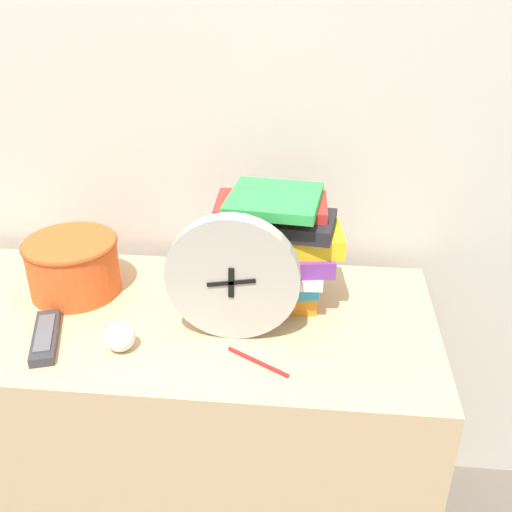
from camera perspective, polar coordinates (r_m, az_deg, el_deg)
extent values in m
cube|color=beige|center=(1.44, -7.21, 18.51)|extent=(6.00, 0.04, 2.40)
cube|color=tan|center=(1.54, -7.93, -16.60)|extent=(1.18, 0.52, 0.71)
cylinder|color=#B7B2A8|center=(1.17, -2.25, -2.09)|extent=(0.27, 0.04, 0.27)
cylinder|color=white|center=(1.16, -2.32, -2.36)|extent=(0.24, 0.01, 0.24)
cube|color=black|center=(1.16, -2.37, -2.51)|extent=(0.01, 0.01, 0.06)
cube|color=black|center=(1.16, -2.37, -2.51)|extent=(0.10, 0.01, 0.02)
cylinder|color=black|center=(1.16, -2.37, -2.51)|extent=(0.01, 0.00, 0.01)
cube|color=orange|center=(1.35, 1.65, -3.37)|extent=(0.20, 0.16, 0.04)
cube|color=#2D9ED1|center=(1.33, 1.79, -1.72)|extent=(0.20, 0.19, 0.04)
cube|color=white|center=(1.29, 1.48, -1.11)|extent=(0.22, 0.17, 0.02)
cube|color=#7A3899|center=(1.29, 2.58, 0.22)|extent=(0.23, 0.20, 0.04)
cube|color=yellow|center=(1.27, 2.78, 1.76)|extent=(0.25, 0.16, 0.04)
cube|color=#232328|center=(1.25, 2.27, 3.21)|extent=(0.24, 0.15, 0.03)
cube|color=red|center=(1.26, 1.47, 4.83)|extent=(0.24, 0.14, 0.02)
cube|color=green|center=(1.23, 1.77, 5.38)|extent=(0.20, 0.20, 0.02)
cylinder|color=#E05623|center=(1.41, -17.01, -0.94)|extent=(0.20, 0.20, 0.13)
torus|color=#B3451C|center=(1.39, -17.35, 1.17)|extent=(0.21, 0.21, 0.01)
cube|color=#333338|center=(1.29, -19.43, -7.30)|extent=(0.10, 0.18, 0.02)
cube|color=#59595E|center=(1.28, -19.51, -6.88)|extent=(0.07, 0.13, 0.00)
sphere|color=white|center=(1.21, -12.83, -7.51)|extent=(0.06, 0.06, 0.06)
cylinder|color=#B21E1E|center=(1.17, 0.18, -10.04)|extent=(0.13, 0.08, 0.01)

